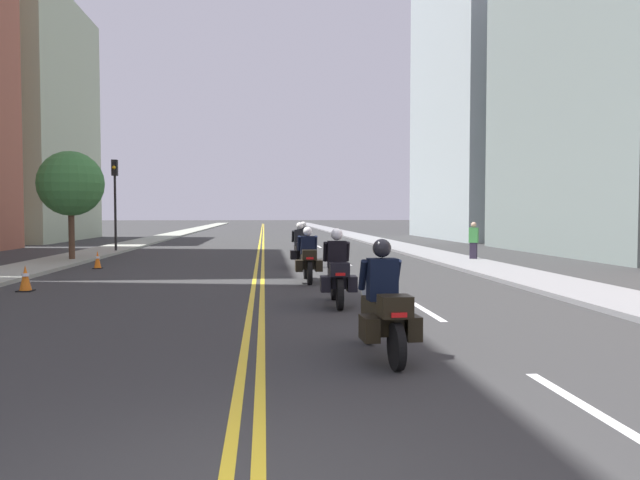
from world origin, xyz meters
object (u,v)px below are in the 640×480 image
(motorcycle_2, at_px, (308,259))
(traffic_cone_0, at_px, (98,260))
(motorcycle_4, at_px, (303,244))
(motorcycle_1, at_px, (337,274))
(traffic_light_near, at_px, (115,189))
(pedestrian_0, at_px, (474,241))
(traffic_cone_1, at_px, (25,278))
(street_tree_0, at_px, (71,184))
(motorcycle_0, at_px, (384,310))
(motorcycle_3, at_px, (300,250))

(motorcycle_2, distance_m, traffic_cone_0, 8.78)
(motorcycle_4, height_order, traffic_cone_0, motorcycle_4)
(motorcycle_1, relative_size, traffic_light_near, 0.45)
(pedestrian_0, bearing_deg, traffic_cone_0, -141.03)
(motorcycle_2, xyz_separation_m, traffic_light_near, (-8.74, 13.91, 2.58))
(traffic_cone_1, distance_m, pedestrian_0, 16.83)
(pedestrian_0, bearing_deg, street_tree_0, -153.23)
(street_tree_0, bearing_deg, traffic_cone_1, -79.37)
(motorcycle_4, xyz_separation_m, traffic_cone_0, (-7.68, -3.83, -0.32))
(motorcycle_0, bearing_deg, motorcycle_2, 89.37)
(motorcycle_2, height_order, traffic_cone_1, motorcycle_2)
(motorcycle_2, relative_size, traffic_light_near, 0.48)
(motorcycle_3, distance_m, traffic_cone_0, 7.31)
(motorcycle_4, height_order, pedestrian_0, pedestrian_0)
(motorcycle_2, xyz_separation_m, pedestrian_0, (7.35, 6.78, 0.19))
(motorcycle_0, bearing_deg, traffic_cone_1, 131.61)
(motorcycle_0, bearing_deg, motorcycle_3, 88.38)
(traffic_cone_0, relative_size, pedestrian_0, 0.39)
(motorcycle_1, relative_size, traffic_cone_0, 3.31)
(traffic_light_near, bearing_deg, traffic_cone_0, -80.52)
(street_tree_0, bearing_deg, motorcycle_0, -61.46)
(motorcycle_2, distance_m, motorcycle_3, 4.73)
(pedestrian_0, bearing_deg, traffic_cone_1, -119.01)
(street_tree_0, bearing_deg, traffic_cone_0, -59.96)
(traffic_cone_1, bearing_deg, motorcycle_0, -45.49)
(motorcycle_1, relative_size, motorcycle_4, 1.00)
(motorcycle_4, bearing_deg, traffic_cone_1, -124.01)
(motorcycle_1, bearing_deg, motorcycle_2, 95.77)
(traffic_cone_1, xyz_separation_m, traffic_light_near, (-1.41, 15.34, 2.91))
(traffic_cone_0, bearing_deg, traffic_light_near, 99.48)
(pedestrian_0, relative_size, street_tree_0, 0.36)
(motorcycle_3, bearing_deg, motorcycle_0, -90.69)
(traffic_light_near, bearing_deg, motorcycle_2, -57.85)
(traffic_cone_1, relative_size, traffic_light_near, 0.14)
(traffic_light_near, xyz_separation_m, street_tree_0, (-0.40, -5.68, -0.04))
(traffic_cone_1, bearing_deg, motorcycle_3, 39.79)
(traffic_cone_0, height_order, street_tree_0, street_tree_0)
(motorcycle_0, height_order, motorcycle_1, motorcycle_1)
(motorcycle_4, bearing_deg, motorcycle_2, -89.56)
(traffic_light_near, bearing_deg, pedestrian_0, -23.90)
(motorcycle_1, distance_m, traffic_cone_0, 12.10)
(motorcycle_1, height_order, traffic_cone_1, motorcycle_1)
(motorcycle_2, height_order, motorcycle_3, motorcycle_3)
(motorcycle_3, relative_size, pedestrian_0, 1.39)
(traffic_light_near, relative_size, pedestrian_0, 2.86)
(traffic_cone_0, bearing_deg, pedestrian_0, 7.17)
(motorcycle_2, height_order, traffic_cone_0, motorcycle_2)
(motorcycle_1, relative_size, traffic_cone_1, 3.18)
(traffic_cone_0, xyz_separation_m, street_tree_0, (-1.90, 3.29, 2.88))
(traffic_light_near, bearing_deg, motorcycle_0, -68.54)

